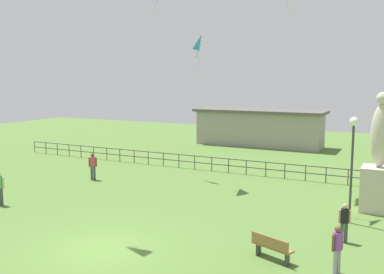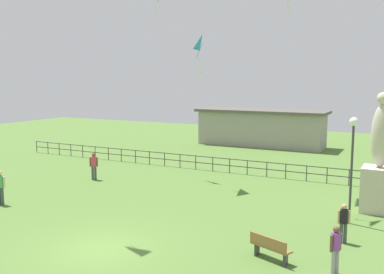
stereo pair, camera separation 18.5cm
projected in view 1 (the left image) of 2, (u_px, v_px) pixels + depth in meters
name	position (u px, v px, depth m)	size (l,w,h in m)	color
ground_plane	(101.00, 249.00, 15.69)	(80.00, 80.00, 0.00)	#517533
statue_monument	(379.00, 171.00, 19.97)	(1.45, 1.45, 5.49)	beige
lamppost	(353.00, 147.00, 18.11)	(0.36, 0.36, 4.51)	#38383D
park_bench	(272.00, 247.00, 14.69)	(1.55, 0.92, 0.85)	olive
person_1	(337.00, 246.00, 13.60)	(0.30, 0.41, 1.56)	#99999E
person_2	(93.00, 164.00, 26.29)	(0.43, 0.32, 1.65)	#3F4C47
person_3	(344.00, 220.00, 16.24)	(0.43, 0.28, 1.49)	#3F4C47
kite_2	(202.00, 44.00, 24.32)	(0.65, 1.22, 2.48)	#198CD1
waterfront_railing	(236.00, 164.00, 28.11)	(36.04, 0.06, 0.95)	#4C4742
pavilion_building	(259.00, 127.00, 39.66)	(11.76, 3.63, 3.28)	gray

